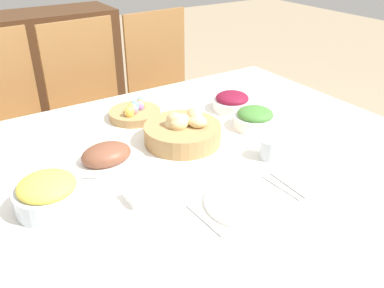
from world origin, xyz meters
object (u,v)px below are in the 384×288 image
at_px(pineapple_bowl, 48,194).
at_px(bread_basket, 183,131).
at_px(chair_far_left, 9,129).
at_px(dinner_plate, 245,202).
at_px(beet_salad_bowl, 232,102).
at_px(spoon, 288,185).
at_px(drinking_cup, 270,149).
at_px(butter_dish, 146,194).
at_px(chair_far_right, 167,93).
at_px(chair_far_center, 94,110).
at_px(sideboard, 43,76).
at_px(green_salad_bowl, 255,118).
at_px(fork, 204,220).
at_px(knife, 281,188).
at_px(egg_basket, 135,113).
at_px(ham_platter, 107,156).

bearing_deg(pineapple_bowl, bread_basket, 14.27).
xyz_separation_m(chair_far_left, bread_basket, (0.49, -0.91, 0.24)).
xyz_separation_m(chair_far_left, dinner_plate, (0.44, -1.34, 0.20)).
xyz_separation_m(beet_salad_bowl, spoon, (-0.22, -0.58, -0.03)).
bearing_deg(drinking_cup, beet_salad_bowl, 70.03).
height_order(chair_far_left, bread_basket, chair_far_left).
bearing_deg(butter_dish, chair_far_right, 57.83).
height_order(chair_far_center, dinner_plate, chair_far_center).
distance_m(spoon, butter_dish, 0.45).
height_order(beet_salad_bowl, drinking_cup, beet_salad_bowl).
height_order(sideboard, green_salad_bowl, sideboard).
bearing_deg(chair_far_center, sideboard, 87.96).
bearing_deg(dinner_plate, sideboard, 90.63).
bearing_deg(fork, butter_dish, 112.88).
relative_size(beet_salad_bowl, butter_dish, 1.44).
bearing_deg(pineapple_bowl, chair_far_right, 46.68).
xyz_separation_m(sideboard, pineapple_bowl, (-0.47, -2.02, 0.32)).
distance_m(pineapple_bowl, knife, 0.71).
bearing_deg(chair_far_center, beet_salad_bowl, -67.29).
height_order(green_salad_bowl, knife, green_salad_bowl).
relative_size(bread_basket, egg_basket, 1.33).
bearing_deg(chair_far_center, spoon, -87.26).
bearing_deg(chair_far_left, bread_basket, -67.48).
xyz_separation_m(sideboard, egg_basket, (0.02, -1.58, 0.29)).
bearing_deg(spoon, bread_basket, 108.59).
relative_size(chair_far_right, green_salad_bowl, 5.94).
distance_m(egg_basket, fork, 0.75).
xyz_separation_m(chair_far_left, knife, (0.59, -1.34, 0.19)).
xyz_separation_m(chair_far_left, beet_salad_bowl, (0.84, -0.76, 0.23)).
distance_m(beet_salad_bowl, butter_dish, 0.75).
distance_m(chair_far_center, pineapple_bowl, 1.19).
xyz_separation_m(ham_platter, green_salad_bowl, (0.62, -0.06, 0.01)).
relative_size(chair_far_center, pineapple_bowl, 5.19).
bearing_deg(beet_salad_bowl, chair_far_right, 83.01).
bearing_deg(spoon, beet_salad_bowl, 71.33).
xyz_separation_m(chair_far_right, fork, (-0.64, -1.34, 0.19)).
relative_size(green_salad_bowl, knife, 1.05).
xyz_separation_m(pineapple_bowl, knife, (0.64, -0.30, -0.05)).
height_order(egg_basket, knife, egg_basket).
bearing_deg(drinking_cup, green_salad_bowl, 61.83).
height_order(chair_far_left, dinner_plate, chair_far_left).
xyz_separation_m(ham_platter, dinner_plate, (0.25, -0.45, -0.02)).
distance_m(chair_far_left, spoon, 1.49).
bearing_deg(chair_far_center, egg_basket, -96.14).
relative_size(chair_far_left, sideboard, 0.91).
relative_size(chair_far_left, fork, 6.22).
xyz_separation_m(dinner_plate, butter_dish, (-0.23, 0.19, 0.01)).
relative_size(pineapple_bowl, dinner_plate, 0.81).
bearing_deg(sideboard, dinner_plate, -89.37).
bearing_deg(chair_far_right, beet_salad_bowl, -100.92).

